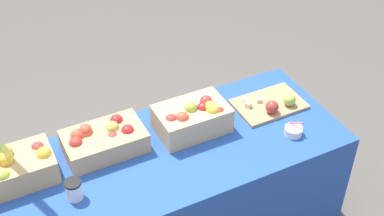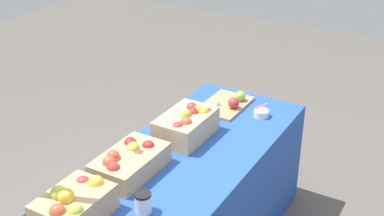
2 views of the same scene
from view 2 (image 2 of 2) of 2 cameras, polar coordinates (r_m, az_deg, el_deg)
The scene contains 7 objects.
table at distance 3.09m, azimuth -0.80°, elevation -11.15°, with size 1.90×0.76×0.74m, color #234CAD.
apple_crate_left at distance 2.43m, azimuth -13.05°, elevation -10.51°, with size 0.34×0.25×0.19m.
apple_crate_middle at distance 2.72m, azimuth -6.99°, elevation -5.96°, with size 0.42×0.25×0.16m.
apple_crate_right at distance 3.02m, azimuth -0.54°, elevation -1.81°, with size 0.38×0.25×0.19m.
cutting_board_front at distance 3.42m, azimuth 4.04°, elevation 0.52°, with size 0.39×0.26×0.09m.
sample_bowl_mid at distance 3.31m, azimuth 7.73°, elevation -0.58°, with size 0.10×0.10×0.09m.
coffee_cup at distance 2.44m, azimuth -5.47°, elevation -10.44°, with size 0.08×0.08×0.10m.
Camera 2 is at (-2.10, -1.27, 2.25)m, focal length 47.88 mm.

